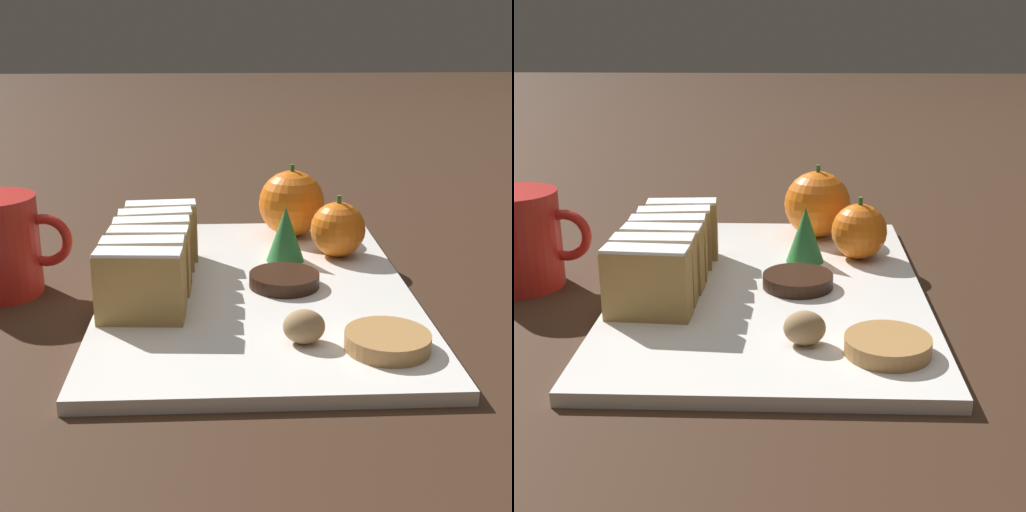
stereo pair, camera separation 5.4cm
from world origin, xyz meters
TOP-DOWN VIEW (x-y plane):
  - ground_plane at (0.00, 0.00)m, footprint 6.00×6.00m
  - serving_platter at (0.00, 0.00)m, footprint 0.30×0.44m
  - stollen_slice_front at (-0.10, -0.09)m, footprint 0.08×0.03m
  - stollen_slice_second at (-0.10, -0.05)m, footprint 0.08×0.03m
  - stollen_slice_third at (-0.10, -0.02)m, footprint 0.08×0.03m
  - stollen_slice_fourth at (-0.10, 0.01)m, footprint 0.08×0.03m
  - stollen_slice_fifth at (-0.10, 0.05)m, footprint 0.08×0.03m
  - stollen_slice_sixth at (-0.10, 0.08)m, footprint 0.08×0.03m
  - orange_near at (0.09, 0.09)m, footprint 0.06×0.06m
  - orange_far at (0.05, 0.17)m, footprint 0.08×0.08m
  - walnut at (0.03, -0.13)m, footprint 0.03×0.03m
  - chocolate_cookie at (0.03, -0.01)m, footprint 0.07×0.07m
  - gingerbread_cookie at (0.10, -0.15)m, footprint 0.07×0.07m
  - evergreen_sprig at (0.04, 0.07)m, footprint 0.04×0.04m

SIDE VIEW (x-z plane):
  - ground_plane at x=0.00m, z-range 0.00..0.00m
  - serving_platter at x=0.00m, z-range 0.00..0.01m
  - chocolate_cookie at x=0.03m, z-range 0.01..0.03m
  - gingerbread_cookie at x=0.10m, z-range 0.01..0.03m
  - walnut at x=0.03m, z-range 0.01..0.04m
  - evergreen_sprig at x=0.04m, z-range 0.01..0.07m
  - orange_near at x=0.09m, z-range 0.01..0.08m
  - stollen_slice_front at x=-0.10m, z-range 0.01..0.08m
  - stollen_slice_second at x=-0.10m, z-range 0.01..0.08m
  - stollen_slice_third at x=-0.10m, z-range 0.01..0.08m
  - stollen_slice_fourth at x=-0.10m, z-range 0.01..0.08m
  - stollen_slice_fifth at x=-0.10m, z-range 0.01..0.08m
  - stollen_slice_sixth at x=-0.10m, z-range 0.01..0.08m
  - orange_far at x=0.05m, z-range 0.01..0.10m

